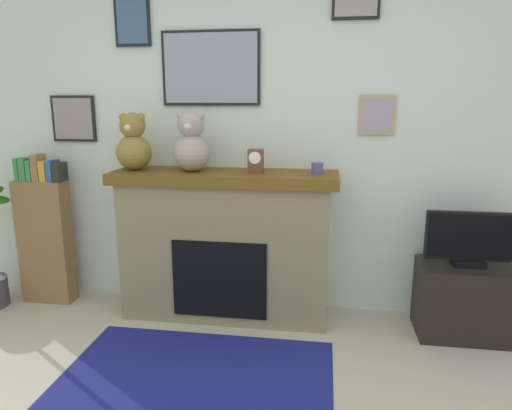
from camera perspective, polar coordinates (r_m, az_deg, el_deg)
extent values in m
cube|color=silver|center=(3.53, 2.31, 7.85)|extent=(5.20, 0.12, 2.60)
cube|color=black|center=(3.53, -5.65, 16.56)|extent=(0.74, 0.02, 0.54)
cube|color=#8991A0|center=(3.52, -5.69, 16.58)|extent=(0.70, 0.00, 0.50)
cube|color=black|center=(3.95, -21.72, 9.94)|extent=(0.36, 0.02, 0.36)
cube|color=gray|center=(3.94, -21.80, 9.93)|extent=(0.32, 0.00, 0.32)
cube|color=tan|center=(3.44, 14.82, 10.79)|extent=(0.25, 0.02, 0.28)
cube|color=#9B8E99|center=(3.43, 14.84, 10.79)|extent=(0.21, 0.00, 0.24)
cube|color=black|center=(3.76, -15.13, 21.40)|extent=(0.27, 0.02, 0.38)
cube|color=#3D5878|center=(3.75, -15.20, 21.42)|extent=(0.23, 0.00, 0.34)
cube|color=#7F7553|center=(3.47, -3.77, -5.57)|extent=(1.51, 0.45, 1.03)
cube|color=brown|center=(3.33, -3.91, 3.49)|extent=(1.63, 0.51, 0.08)
cube|color=black|center=(3.31, -4.59, -9.28)|extent=(0.68, 0.02, 0.56)
cube|color=brown|center=(4.07, -24.69, -4.18)|extent=(0.41, 0.16, 1.00)
cube|color=#347840|center=(4.03, -27.20, 4.00)|extent=(0.03, 0.13, 0.18)
cube|color=#367A3B|center=(4.00, -26.62, 4.00)|extent=(0.05, 0.13, 0.18)
cube|color=#307C40|center=(3.97, -25.99, 3.91)|extent=(0.04, 0.13, 0.16)
cube|color=olive|center=(3.94, -25.38, 4.22)|extent=(0.06, 0.13, 0.21)
cube|color=gold|center=(3.91, -24.61, 3.89)|extent=(0.05, 0.13, 0.16)
cube|color=#325090|center=(3.88, -23.92, 3.94)|extent=(0.05, 0.13, 0.17)
cube|color=black|center=(3.85, -23.19, 3.80)|extent=(0.06, 0.13, 0.15)
cube|color=black|center=(3.55, 24.47, -10.72)|extent=(0.63, 0.40, 0.51)
cube|color=black|center=(3.46, 24.89, -6.51)|extent=(0.20, 0.14, 0.04)
cube|color=black|center=(3.40, 25.18, -3.51)|extent=(0.60, 0.03, 0.34)
cube|color=black|center=(3.39, 25.26, -3.59)|extent=(0.56, 0.00, 0.30)
cube|color=navy|center=(2.90, -7.69, -20.82)|extent=(1.61, 1.12, 0.01)
cylinder|color=#4C517A|center=(3.22, 7.63, 4.55)|extent=(0.08, 0.08, 0.08)
cube|color=brown|center=(3.26, -0.04, 5.49)|extent=(0.11, 0.07, 0.17)
cylinder|color=white|center=(3.21, -0.15, 5.87)|extent=(0.09, 0.01, 0.09)
sphere|color=olive|center=(3.50, -14.93, 6.33)|extent=(0.26, 0.26, 0.26)
sphere|color=olive|center=(3.49, -15.11, 9.52)|extent=(0.19, 0.19, 0.19)
sphere|color=olive|center=(3.51, -16.16, 10.39)|extent=(0.07, 0.07, 0.07)
sphere|color=olive|center=(3.46, -14.16, 10.48)|extent=(0.07, 0.07, 0.07)
sphere|color=beige|center=(3.42, -15.60, 9.28)|extent=(0.06, 0.06, 0.06)
sphere|color=#A59486|center=(3.35, -7.99, 6.44)|extent=(0.27, 0.27, 0.27)
sphere|color=#A59486|center=(3.34, -8.10, 9.88)|extent=(0.19, 0.19, 0.19)
sphere|color=#A59486|center=(3.35, -9.25, 10.85)|extent=(0.07, 0.07, 0.07)
sphere|color=#A59486|center=(3.31, -6.99, 10.90)|extent=(0.07, 0.07, 0.07)
sphere|color=beige|center=(3.26, -8.48, 9.64)|extent=(0.06, 0.06, 0.06)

